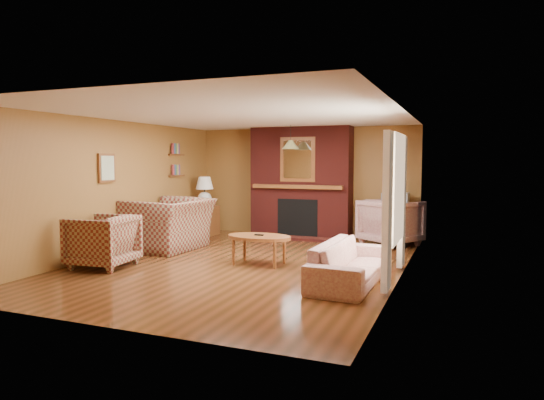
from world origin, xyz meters
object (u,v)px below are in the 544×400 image
at_px(coffee_table, 259,239).
at_px(crt_tv, 395,204).
at_px(fireplace, 301,183).
at_px(floral_sofa, 351,263).
at_px(table_lamp, 205,190).
at_px(plaid_armchair, 102,241).
at_px(floral_armchair, 391,222).
at_px(side_table, 205,220).
at_px(plaid_loveseat, 169,224).
at_px(tv_stand, 395,230).

relative_size(coffee_table, crt_tv, 2.05).
distance_m(fireplace, floral_sofa, 4.12).
bearing_deg(table_lamp, plaid_armchair, -87.54).
relative_size(coffee_table, table_lamp, 1.63).
relative_size(plaid_armchair, floral_armchair, 0.91).
relative_size(floral_sofa, table_lamp, 2.95).
bearing_deg(side_table, floral_sofa, -36.99).
xyz_separation_m(plaid_loveseat, side_table, (-0.25, 1.79, -0.15)).
bearing_deg(fireplace, plaid_loveseat, -128.50).
bearing_deg(plaid_armchair, floral_armchair, 127.88).
xyz_separation_m(plaid_armchair, table_lamp, (-0.15, 3.50, 0.61)).
relative_size(floral_sofa, side_table, 2.91).
bearing_deg(plaid_armchair, coffee_table, 110.42).
relative_size(fireplace, coffee_table, 2.26).
height_order(floral_sofa, table_lamp, table_lamp).
distance_m(plaid_armchair, crt_tv, 5.56).
relative_size(plaid_armchair, crt_tv, 1.76).
height_order(plaid_loveseat, crt_tv, crt_tv).
bearing_deg(side_table, tv_stand, 4.82).
distance_m(coffee_table, side_table, 3.38).
xyz_separation_m(fireplace, floral_sofa, (1.90, -3.55, -0.90)).
bearing_deg(crt_tv, table_lamp, -175.26).
relative_size(fireplace, plaid_loveseat, 1.64).
bearing_deg(tv_stand, floral_sofa, -98.53).
distance_m(fireplace, floral_armchair, 2.13).
relative_size(floral_sofa, crt_tv, 3.71).
height_order(fireplace, crt_tv, fireplace).
bearing_deg(table_lamp, fireplace, 14.29).
relative_size(floral_armchair, crt_tv, 1.94).
relative_size(fireplace, floral_armchair, 2.39).
xyz_separation_m(plaid_armchair, crt_tv, (4.00, 3.84, 0.39)).
bearing_deg(floral_sofa, table_lamp, 55.06).
xyz_separation_m(floral_armchair, tv_stand, (0.07, 0.11, -0.17)).
relative_size(plaid_armchair, floral_sofa, 0.47).
bearing_deg(coffee_table, plaid_armchair, -153.93).
relative_size(fireplace, crt_tv, 4.64).
height_order(plaid_loveseat, floral_sofa, plaid_loveseat).
height_order(coffee_table, table_lamp, table_lamp).
bearing_deg(table_lamp, floral_armchair, 3.30).
bearing_deg(floral_sofa, crt_tv, -0.51).
xyz_separation_m(fireplace, coffee_table, (0.27, -2.95, -0.76)).
height_order(coffee_table, crt_tv, crt_tv).
relative_size(plaid_loveseat, coffee_table, 1.38).
bearing_deg(floral_sofa, floral_armchair, 0.64).
xyz_separation_m(fireplace, floral_armchair, (1.98, -0.30, -0.73)).
distance_m(coffee_table, table_lamp, 3.43).
relative_size(coffee_table, tv_stand, 1.87).
distance_m(plaid_loveseat, crt_tv, 4.46).
distance_m(fireplace, table_lamp, 2.17).
height_order(fireplace, side_table, fireplace).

